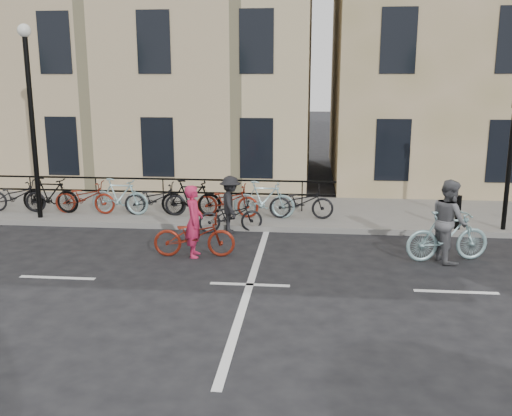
# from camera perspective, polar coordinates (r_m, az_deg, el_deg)

# --- Properties ---
(ground) EXTENTS (120.00, 120.00, 0.00)m
(ground) POSITION_cam_1_polar(r_m,az_deg,el_deg) (11.46, -0.62, -7.69)
(ground) COLOR black
(ground) RESTS_ON ground
(sidewalk) EXTENTS (46.00, 4.00, 0.15)m
(sidewalk) POSITION_cam_1_polar(r_m,az_deg,el_deg) (17.90, -11.28, -0.12)
(sidewalk) COLOR slate
(sidewalk) RESTS_ON ground
(building_west) EXTENTS (20.00, 10.00, 10.00)m
(building_west) POSITION_cam_1_polar(r_m,az_deg,el_deg) (25.79, -18.16, 14.78)
(building_west) COLOR #CABB89
(building_west) RESTS_ON sidewalk
(traffic_light) EXTENTS (0.18, 0.30, 3.90)m
(traffic_light) POSITION_cam_1_polar(r_m,az_deg,el_deg) (15.90, 24.21, 6.08)
(traffic_light) COLOR black
(traffic_light) RESTS_ON sidewalk
(lamp_post) EXTENTS (0.36, 0.36, 5.28)m
(lamp_post) POSITION_cam_1_polar(r_m,az_deg,el_deg) (16.93, -21.66, 10.18)
(lamp_post) COLOR black
(lamp_post) RESTS_ON sidewalk
(bollard_east) EXTENTS (0.14, 0.14, 0.90)m
(bollard_east) POSITION_cam_1_polar(r_m,az_deg,el_deg) (15.77, 19.56, -0.42)
(bollard_east) COLOR black
(bollard_east) RESTS_ON sidewalk
(parked_bikes) EXTENTS (10.40, 1.23, 1.05)m
(parked_bikes) POSITION_cam_1_polar(r_m,az_deg,el_deg) (16.68, -10.02, 0.99)
(parked_bikes) COLOR black
(parked_bikes) RESTS_ON sidewalk
(cyclist_pink) EXTENTS (1.92, 0.81, 1.67)m
(cyclist_pink) POSITION_cam_1_polar(r_m,az_deg,el_deg) (13.15, -6.20, -2.40)
(cyclist_pink) COLOR maroon
(cyclist_pink) RESTS_ON ground
(cyclist_grey) EXTENTS (1.99, 1.04, 1.86)m
(cyclist_grey) POSITION_cam_1_polar(r_m,az_deg,el_deg) (13.41, 18.67, -1.96)
(cyclist_grey) COLOR #90B9BD
(cyclist_grey) RESTS_ON ground
(cyclist_dark) EXTENTS (1.81, 1.10, 1.52)m
(cyclist_dark) POSITION_cam_1_polar(r_m,az_deg,el_deg) (15.12, -2.56, -0.23)
(cyclist_dark) COLOR black
(cyclist_dark) RESTS_ON ground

